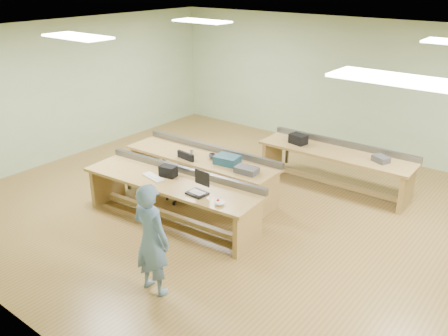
{
  "coord_description": "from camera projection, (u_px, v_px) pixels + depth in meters",
  "views": [
    {
      "loc": [
        4.01,
        -6.09,
        3.95
      ],
      "look_at": [
        -0.29,
        -0.6,
        1.01
      ],
      "focal_mm": 38.0,
      "sensor_mm": 36.0,
      "label": 1
    }
  ],
  "objects": [
    {
      "name": "floor",
      "position": [
        258.0,
        215.0,
        8.24
      ],
      "size": [
        10.0,
        10.0,
        0.0
      ],
      "primitive_type": "plane",
      "color": "olive",
      "rests_on": "ground"
    },
    {
      "name": "laptop_base",
      "position": [
        197.0,
        193.0,
        7.28
      ],
      "size": [
        0.31,
        0.26,
        0.03
      ],
      "primitive_type": "cube",
      "rotation": [
        0.0,
        0.0,
        -0.06
      ],
      "color": "black",
      "rests_on": "workbench_front"
    },
    {
      "name": "workbench_front",
      "position": [
        172.0,
        190.0,
        7.85
      ],
      "size": [
        3.25,
        1.1,
        0.86
      ],
      "rotation": [
        0.0,
        0.0,
        0.08
      ],
      "color": "tan",
      "rests_on": "floor"
    },
    {
      "name": "person",
      "position": [
        151.0,
        239.0,
        6.02
      ],
      "size": [
        0.57,
        0.37,
        1.55
      ],
      "primitive_type": "imported",
      "rotation": [
        0.0,
        0.0,
        3.14
      ],
      "color": "#6580A5",
      "rests_on": "floor"
    },
    {
      "name": "fluor_panels",
      "position": [
        264.0,
        40.0,
        7.08
      ],
      "size": [
        6.2,
        3.5,
        0.03
      ],
      "color": "white",
      "rests_on": "ceiling"
    },
    {
      "name": "parts_bin_teal",
      "position": [
        227.0,
        160.0,
        8.4
      ],
      "size": [
        0.46,
        0.37,
        0.15
      ],
      "primitive_type": "cube",
      "rotation": [
        0.0,
        0.0,
        0.14
      ],
      "color": "#163A49",
      "rests_on": "workbench_mid"
    },
    {
      "name": "camera_bag",
      "position": [
        168.0,
        171.0,
        7.87
      ],
      "size": [
        0.3,
        0.22,
        0.19
      ],
      "primitive_type": "cube",
      "rotation": [
        0.0,
        0.0,
        0.17
      ],
      "color": "black",
      "rests_on": "workbench_front"
    },
    {
      "name": "trackball_mouse",
      "position": [
        220.0,
        202.0,
        6.95
      ],
      "size": [
        0.19,
        0.21,
        0.07
      ],
      "primitive_type": "ellipsoid",
      "rotation": [
        0.0,
        0.0,
        -0.31
      ],
      "color": "white",
      "rests_on": "workbench_front"
    },
    {
      "name": "parts_bin_grey",
      "position": [
        247.0,
        170.0,
        8.02
      ],
      "size": [
        0.41,
        0.28,
        0.11
      ],
      "primitive_type": "cube",
      "rotation": [
        0.0,
        0.0,
        0.08
      ],
      "color": "#38383B",
      "rests_on": "workbench_mid"
    },
    {
      "name": "workbench_back",
      "position": [
        336.0,
        160.0,
        9.09
      ],
      "size": [
        2.99,
        0.86,
        0.86
      ],
      "rotation": [
        0.0,
        0.0,
        0.02
      ],
      "color": "tan",
      "rests_on": "floor"
    },
    {
      "name": "wall_left",
      "position": [
        73.0,
        89.0,
        10.49
      ],
      "size": [
        0.04,
        8.0,
        3.0
      ],
      "primitive_type": "cube",
      "color": "#A4B388",
      "rests_on": "floor"
    },
    {
      "name": "keyboard",
      "position": [
        153.0,
        177.0,
        7.84
      ],
      "size": [
        0.49,
        0.24,
        0.03
      ],
      "primitive_type": "cube",
      "rotation": [
        0.0,
        0.0,
        -0.2
      ],
      "color": "beige",
      "rests_on": "workbench_front"
    },
    {
      "name": "wall_front",
      "position": [
        38.0,
        233.0,
        4.75
      ],
      "size": [
        10.0,
        0.04,
        3.0
      ],
      "primitive_type": "cube",
      "color": "#A4B388",
      "rests_on": "floor"
    },
    {
      "name": "ceiling",
      "position": [
        264.0,
        38.0,
        7.07
      ],
      "size": [
        10.0,
        10.0,
        0.0
      ],
      "primitive_type": "plane",
      "color": "silver",
      "rests_on": "wall_back"
    },
    {
      "name": "laptop_screen",
      "position": [
        202.0,
        178.0,
        7.27
      ],
      "size": [
        0.3,
        0.03,
        0.24
      ],
      "primitive_type": "cube",
      "rotation": [
        0.0,
        0.0,
        -0.06
      ],
      "color": "black",
      "rests_on": "laptop_base"
    },
    {
      "name": "mug",
      "position": [
        212.0,
        156.0,
        8.63
      ],
      "size": [
        0.13,
        0.13,
        0.1
      ],
      "primitive_type": "imported",
      "rotation": [
        0.0,
        0.0,
        -0.07
      ],
      "color": "#38383B",
      "rests_on": "workbench_mid"
    },
    {
      "name": "task_chair",
      "position": [
        180.0,
        183.0,
        8.67
      ],
      "size": [
        0.52,
        0.52,
        0.89
      ],
      "rotation": [
        0.0,
        0.0,
        -0.09
      ],
      "color": "black",
      "rests_on": "floor"
    },
    {
      "name": "storage_box_back",
      "position": [
        298.0,
        139.0,
        9.36
      ],
      "size": [
        0.37,
        0.29,
        0.19
      ],
      "primitive_type": "cube",
      "rotation": [
        0.0,
        0.0,
        -0.19
      ],
      "color": "black",
      "rests_on": "workbench_back"
    },
    {
      "name": "workbench_mid",
      "position": [
        202.0,
        165.0,
        8.84
      ],
      "size": [
        3.1,
        0.93,
        0.86
      ],
      "rotation": [
        0.0,
        0.0,
        0.04
      ],
      "color": "tan",
      "rests_on": "floor"
    },
    {
      "name": "tray_back",
      "position": [
        381.0,
        159.0,
        8.48
      ],
      "size": [
        0.34,
        0.3,
        0.11
      ],
      "primitive_type": "cube",
      "rotation": [
        0.0,
        0.0,
        -0.4
      ],
      "color": "#38383B",
      "rests_on": "workbench_back"
    },
    {
      "name": "drinks_can",
      "position": [
        192.0,
        152.0,
        8.77
      ],
      "size": [
        0.08,
        0.08,
        0.13
      ],
      "primitive_type": "cylinder",
      "rotation": [
        0.0,
        0.0,
        -0.09
      ],
      "color": "silver",
      "rests_on": "workbench_mid"
    },
    {
      "name": "wall_back",
      "position": [
        361.0,
        88.0,
        10.56
      ],
      "size": [
        10.0,
        0.04,
        3.0
      ],
      "primitive_type": "cube",
      "color": "#A4B388",
      "rests_on": "floor"
    }
  ]
}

